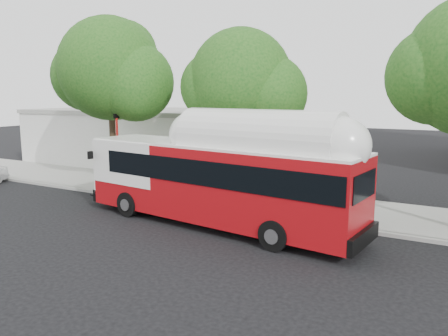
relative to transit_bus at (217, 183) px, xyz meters
The scene contains 9 objects.
ground 2.62m from the transit_bus, 90.98° to the right, with size 120.00×120.00×0.00m, color black.
sidewalk 4.95m from the transit_bus, 90.40° to the left, with size 60.00×5.00×0.15m, color gray.
curb_strip 2.68m from the transit_bus, 90.91° to the left, with size 60.00×0.30×0.15m, color gray.
red_curb_segment 4.04m from the transit_bus, 146.24° to the left, with size 10.00×0.32×0.16m, color #9F1511.
street_tree_left 10.47m from the transit_bus, 156.71° to the left, with size 6.67×5.80×9.74m.
street_tree_mid 5.88m from the transit_bus, 98.50° to the left, with size 5.75×5.00×8.62m.
low_commercial_bldg 18.55m from the transit_bus, 139.17° to the left, with size 16.20×10.20×4.25m.
transit_bus is the anchor object (origin of this frame).
signal_pole 8.10m from the transit_bus, 161.73° to the left, with size 0.12×0.42×4.40m.
Camera 1 is at (8.77, -13.39, 5.43)m, focal length 35.00 mm.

